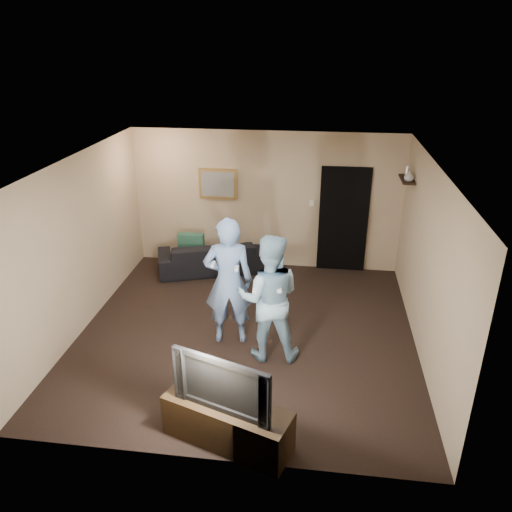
# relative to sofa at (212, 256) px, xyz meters

# --- Properties ---
(ground) EXTENTS (5.00, 5.00, 0.00)m
(ground) POSITION_rel_sofa_xyz_m (0.98, -2.10, -0.29)
(ground) COLOR black
(ground) RESTS_ON ground
(ceiling) EXTENTS (5.00, 5.00, 0.04)m
(ceiling) POSITION_rel_sofa_xyz_m (0.98, -2.10, 2.31)
(ceiling) COLOR silver
(ceiling) RESTS_ON wall_back
(wall_back) EXTENTS (5.00, 0.04, 2.60)m
(wall_back) POSITION_rel_sofa_xyz_m (0.98, 0.40, 1.01)
(wall_back) COLOR tan
(wall_back) RESTS_ON ground
(wall_front) EXTENTS (5.00, 0.04, 2.60)m
(wall_front) POSITION_rel_sofa_xyz_m (0.98, -4.60, 1.01)
(wall_front) COLOR tan
(wall_front) RESTS_ON ground
(wall_left) EXTENTS (0.04, 5.00, 2.60)m
(wall_left) POSITION_rel_sofa_xyz_m (-1.52, -2.10, 1.01)
(wall_left) COLOR tan
(wall_left) RESTS_ON ground
(wall_right) EXTENTS (0.04, 5.00, 2.60)m
(wall_right) POSITION_rel_sofa_xyz_m (3.48, -2.10, 1.01)
(wall_right) COLOR tan
(wall_right) RESTS_ON ground
(sofa) EXTENTS (2.17, 1.39, 0.59)m
(sofa) POSITION_rel_sofa_xyz_m (0.00, 0.00, 0.00)
(sofa) COLOR black
(sofa) RESTS_ON ground
(throw_pillow) EXTENTS (0.49, 0.16, 0.49)m
(throw_pillow) POSITION_rel_sofa_xyz_m (-0.40, 0.00, 0.19)
(throw_pillow) COLOR #174736
(throw_pillow) RESTS_ON sofa
(painting_frame) EXTENTS (0.72, 0.05, 0.57)m
(painting_frame) POSITION_rel_sofa_xyz_m (0.08, 0.38, 1.31)
(painting_frame) COLOR olive
(painting_frame) RESTS_ON wall_back
(painting_canvas) EXTENTS (0.62, 0.01, 0.47)m
(painting_canvas) POSITION_rel_sofa_xyz_m (0.08, 0.35, 1.31)
(painting_canvas) COLOR slate
(painting_canvas) RESTS_ON painting_frame
(doorway) EXTENTS (0.90, 0.06, 2.00)m
(doorway) POSITION_rel_sofa_xyz_m (2.43, 0.37, 0.71)
(doorway) COLOR black
(doorway) RESTS_ON ground
(light_switch) EXTENTS (0.08, 0.02, 0.12)m
(light_switch) POSITION_rel_sofa_xyz_m (1.83, 0.38, 1.01)
(light_switch) COLOR silver
(light_switch) RESTS_ON wall_back
(wall_shelf) EXTENTS (0.20, 0.60, 0.03)m
(wall_shelf) POSITION_rel_sofa_xyz_m (3.37, -0.30, 1.70)
(wall_shelf) COLOR black
(wall_shelf) RESTS_ON wall_right
(shelf_vase) EXTENTS (0.19, 0.19, 0.16)m
(shelf_vase) POSITION_rel_sofa_xyz_m (3.37, -0.46, 1.79)
(shelf_vase) COLOR #B7B7BC
(shelf_vase) RESTS_ON wall_shelf
(shelf_figurine) EXTENTS (0.06, 0.06, 0.18)m
(shelf_figurine) POSITION_rel_sofa_xyz_m (3.37, -0.21, 1.80)
(shelf_figurine) COLOR silver
(shelf_figurine) RESTS_ON wall_shelf
(tv_console) EXTENTS (1.51, 0.91, 0.51)m
(tv_console) POSITION_rel_sofa_xyz_m (1.10, -4.31, -0.04)
(tv_console) COLOR black
(tv_console) RESTS_ON ground
(television) EXTENTS (1.13, 0.52, 0.66)m
(television) POSITION_rel_sofa_xyz_m (1.10, -4.31, 0.54)
(television) COLOR black
(television) RESTS_ON tv_console
(wii_player_left) EXTENTS (0.76, 0.57, 1.91)m
(wii_player_left) POSITION_rel_sofa_xyz_m (0.76, -2.30, 0.66)
(wii_player_left) COLOR #7294C7
(wii_player_left) RESTS_ON ground
(wii_player_right) EXTENTS (0.93, 0.75, 1.82)m
(wii_player_right) POSITION_rel_sofa_xyz_m (1.37, -2.61, 0.61)
(wii_player_right) COLOR #8BB3CA
(wii_player_right) RESTS_ON ground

